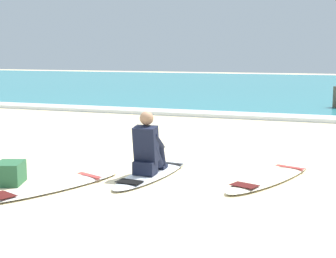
% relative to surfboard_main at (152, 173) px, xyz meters
% --- Properties ---
extents(ground_plane, '(80.00, 80.00, 0.00)m').
position_rel_surfboard_main_xyz_m(ground_plane, '(-0.37, 0.03, -0.04)').
color(ground_plane, beige).
extents(sea, '(80.00, 28.00, 0.10)m').
position_rel_surfboard_main_xyz_m(sea, '(-0.37, 21.22, 0.01)').
color(sea, teal).
rests_on(sea, ground).
extents(breaking_foam, '(80.00, 0.90, 0.11)m').
position_rel_surfboard_main_xyz_m(breaking_foam, '(-0.37, 7.52, 0.02)').
color(breaking_foam, white).
rests_on(breaking_foam, ground).
extents(surfboard_main, '(0.70, 2.28, 0.08)m').
position_rel_surfboard_main_xyz_m(surfboard_main, '(0.00, 0.00, 0.00)').
color(surfboard_main, silver).
rests_on(surfboard_main, ground).
extents(surfer_seated, '(0.38, 0.71, 0.95)m').
position_rel_surfboard_main_xyz_m(surfer_seated, '(-0.02, -0.11, 0.40)').
color(surfer_seated, black).
rests_on(surfer_seated, surfboard_main).
extents(surfboard_spare_near, '(1.37, 2.41, 0.08)m').
position_rel_surfboard_main_xyz_m(surfboard_spare_near, '(-1.03, -1.20, -0.00)').
color(surfboard_spare_near, white).
rests_on(surfboard_spare_near, ground).
extents(surfboard_spare_far, '(1.25, 2.43, 0.08)m').
position_rel_surfboard_main_xyz_m(surfboard_spare_far, '(1.76, 0.39, -0.00)').
color(surfboard_spare_far, '#EFE5C6').
rests_on(surfboard_spare_far, ground).
extents(beach_bag, '(0.50, 0.57, 0.32)m').
position_rel_surfboard_main_xyz_m(beach_bag, '(-1.75, -1.18, 0.12)').
color(beach_bag, '#285B38').
rests_on(beach_bag, ground).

